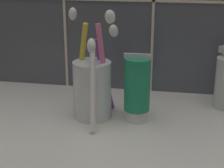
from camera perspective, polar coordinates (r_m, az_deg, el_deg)
The scene contains 3 objects.
sink_counter at distance 62.64cm, azimuth 2.74°, elevation -7.51°, with size 72.30×37.67×2.00cm, color silver.
toothbrush_cup at distance 64.20cm, azimuth -2.96°, elevation -0.32°, with size 9.40×13.42×18.84cm.
toothpaste_tube at distance 62.92cm, azimuth 3.84°, elevation -0.67°, with size 4.60×4.38×11.82cm.
Camera 1 is at (7.22, -55.46, 29.20)cm, focal length 60.00 mm.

